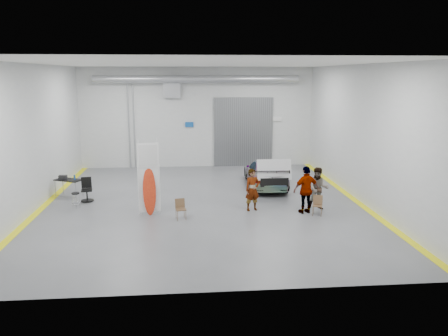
{
  "coord_description": "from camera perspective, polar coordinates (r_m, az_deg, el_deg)",
  "views": [
    {
      "loc": [
        -0.66,
        -18.43,
        5.56
      ],
      "look_at": [
        0.96,
        0.38,
        1.5
      ],
      "focal_mm": 35.0,
      "sensor_mm": 36.0,
      "label": 1
    }
  ],
  "objects": [
    {
      "name": "person_b",
      "position": [
        18.65,
        12.22,
        -2.63
      ],
      "size": [
        1.01,
        0.87,
        1.79
      ],
      "primitive_type": "imported",
      "rotation": [
        0.0,
        0.0,
        -0.25
      ],
      "color": "#547A9B",
      "rests_on": "ground"
    },
    {
      "name": "ground",
      "position": [
        19.26,
        -2.75,
        -4.66
      ],
      "size": [
        16.0,
        16.0,
        0.0
      ],
      "primitive_type": "plane",
      "color": "#57595E",
      "rests_on": "ground"
    },
    {
      "name": "office_chair",
      "position": [
        20.44,
        -17.45,
        -2.88
      ],
      "size": [
        0.56,
        0.57,
        1.05
      ],
      "rotation": [
        0.0,
        0.0,
        0.18
      ],
      "color": "black",
      "rests_on": "ground"
    },
    {
      "name": "folding_chair_near",
      "position": [
        17.23,
        -5.65,
        -5.88
      ],
      "size": [
        0.45,
        0.46,
        0.8
      ],
      "rotation": [
        0.0,
        0.0,
        0.2
      ],
      "color": "brown",
      "rests_on": "ground"
    },
    {
      "name": "surfboard_display",
      "position": [
        17.69,
        -9.87,
        -2.12
      ],
      "size": [
        0.88,
        0.32,
        3.11
      ],
      "rotation": [
        0.0,
        0.0,
        0.15
      ],
      "color": "white",
      "rests_on": "ground"
    },
    {
      "name": "work_table",
      "position": [
        21.53,
        -19.82,
        -1.41
      ],
      "size": [
        1.39,
        1.09,
        1.02
      ],
      "rotation": [
        0.0,
        0.0,
        -0.43
      ],
      "color": "#97999F",
      "rests_on": "ground"
    },
    {
      "name": "sedan_car",
      "position": [
        22.16,
        5.45,
        -0.65
      ],
      "size": [
        2.12,
        4.76,
        1.35
      ],
      "primitive_type": "imported",
      "rotation": [
        0.0,
        0.0,
        3.09
      ],
      "color": "white",
      "rests_on": "ground"
    },
    {
      "name": "person_a",
      "position": [
        18.12,
        3.74,
        -2.85
      ],
      "size": [
        0.74,
        0.59,
        1.77
      ],
      "primitive_type": "imported",
      "rotation": [
        0.0,
        0.0,
        0.29
      ],
      "color": "#876949",
      "rests_on": "ground"
    },
    {
      "name": "trunk_lid",
      "position": [
        20.02,
        6.55,
        -0.01
      ],
      "size": [
        1.58,
        0.96,
        0.04
      ],
      "primitive_type": "cube",
      "color": "silver",
      "rests_on": "sedan_car"
    },
    {
      "name": "shop_stool",
      "position": [
        19.53,
        -18.77,
        -4.04
      ],
      "size": [
        0.35,
        0.35,
        0.68
      ],
      "rotation": [
        0.0,
        0.0,
        -0.34
      ],
      "color": "black",
      "rests_on": "ground"
    },
    {
      "name": "folding_chair_far",
      "position": [
        18.01,
        12.08,
        -5.29
      ],
      "size": [
        0.48,
        0.5,
        0.8
      ],
      "rotation": [
        0.0,
        0.0,
        -0.34
      ],
      "color": "brown",
      "rests_on": "ground"
    },
    {
      "name": "person_c",
      "position": [
        18.01,
        10.69,
        -2.82
      ],
      "size": [
        1.22,
        0.74,
        1.96
      ],
      "primitive_type": "imported",
      "rotation": [
        0.0,
        0.0,
        3.4
      ],
      "color": "brown",
      "rests_on": "ground"
    },
    {
      "name": "room_shell",
      "position": [
        20.72,
        -2.44,
        8.02
      ],
      "size": [
        14.02,
        16.18,
        6.01
      ],
      "color": "silver",
      "rests_on": "ground"
    }
  ]
}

